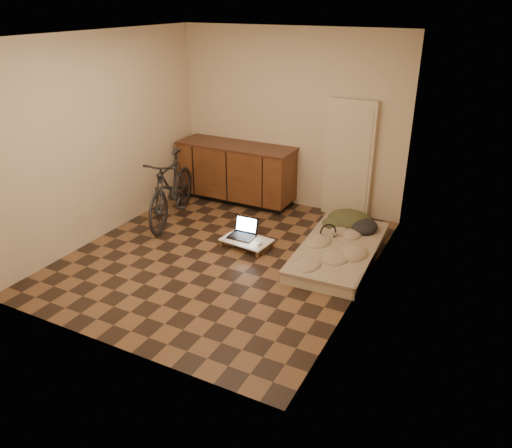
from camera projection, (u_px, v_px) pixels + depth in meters
The scene contains 10 objects.
room_shell at pixel (220, 155), 5.71m from camera, with size 3.50×4.00×2.60m.
cabinets at pixel (236, 172), 7.75m from camera, with size 1.84×0.62×0.91m.
appliance_panel at pixel (349, 160), 7.07m from camera, with size 0.70×0.10×1.70m, color beige.
bicycle at pixel (171, 185), 7.03m from camera, with size 0.49×1.68×1.08m, color black.
futon at pixel (339, 251), 6.20m from camera, with size 0.97×1.88×0.16m.
clothing_pile at pixel (353, 216), 6.65m from camera, with size 0.64×0.54×0.26m, color #3A3D23, non-canonical shape.
headphones at pixel (328, 232), 6.32m from camera, with size 0.25×0.23×0.17m, color black, non-canonical shape.
lap_desk at pixel (247, 240), 6.44m from camera, with size 0.66×0.47×0.10m.
laptop at pixel (243, 232), 6.52m from camera, with size 0.34×0.31×0.23m.
mouse at pixel (260, 244), 6.28m from camera, with size 0.06×0.10×0.03m, color silver.
Camera 1 is at (2.90, -4.72, 2.97)m, focal length 35.00 mm.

